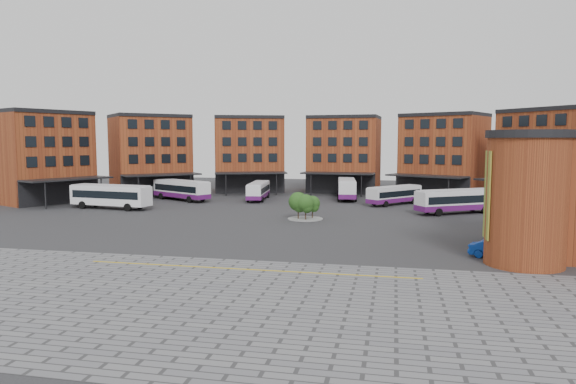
% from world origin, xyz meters
% --- Properties ---
extents(ground, '(160.00, 160.00, 0.00)m').
position_xyz_m(ground, '(0.00, 0.00, 0.00)').
color(ground, '#28282B').
rests_on(ground, ground).
extents(paving_zone, '(50.00, 22.00, 0.02)m').
position_xyz_m(paving_zone, '(2.00, -22.00, 0.01)').
color(paving_zone, slate).
rests_on(paving_zone, ground).
extents(yellow_line, '(26.00, 0.15, 0.02)m').
position_xyz_m(yellow_line, '(2.00, -14.00, 0.03)').
color(yellow_line, gold).
rests_on(yellow_line, paving_zone).
extents(main_building, '(94.14, 42.48, 14.60)m').
position_xyz_m(main_building, '(-4.77, 38.25, 7.23)').
color(main_building, brown).
rests_on(main_building, ground).
extents(tree_island, '(4.40, 4.40, 3.47)m').
position_xyz_m(tree_island, '(1.95, 11.53, 1.94)').
color(tree_island, gray).
rests_on(tree_island, ground).
extents(bus_a, '(12.55, 4.45, 3.47)m').
position_xyz_m(bus_a, '(-27.27, 16.07, 2.06)').
color(bus_a, white).
rests_on(bus_a, ground).
extents(bus_b, '(11.67, 8.14, 3.34)m').
position_xyz_m(bus_b, '(-21.68, 28.28, 1.81)').
color(bus_b, white).
rests_on(bus_b, ground).
extents(bus_c, '(3.52, 10.67, 2.95)m').
position_xyz_m(bus_c, '(-9.29, 31.33, 1.60)').
color(bus_c, white).
rests_on(bus_c, ground).
extents(bus_d, '(4.20, 12.47, 3.45)m').
position_xyz_m(bus_d, '(4.96, 35.81, 1.87)').
color(bus_d, white).
rests_on(bus_d, ground).
extents(bus_e, '(8.45, 9.33, 2.89)m').
position_xyz_m(bus_e, '(12.92, 29.34, 1.56)').
color(bus_e, white).
rests_on(bus_e, ground).
extents(bus_f, '(11.33, 8.28, 3.27)m').
position_xyz_m(bus_f, '(21.12, 21.04, 1.77)').
color(bus_f, white).
rests_on(bus_f, ground).
extents(blue_car, '(4.79, 3.07, 1.49)m').
position_xyz_m(blue_car, '(21.41, -6.13, 0.75)').
color(blue_car, '#0B3295').
rests_on(blue_car, ground).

